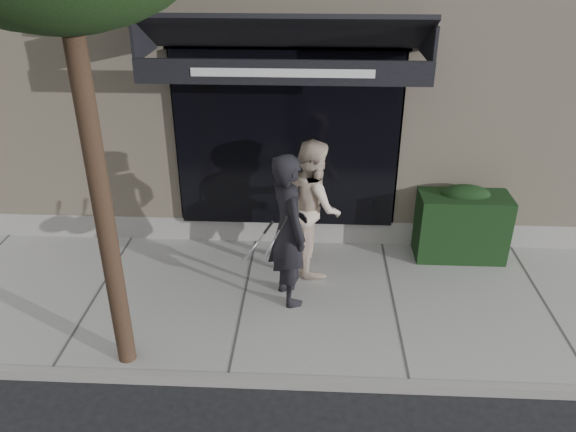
{
  "coord_description": "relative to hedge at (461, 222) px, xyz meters",
  "views": [
    {
      "loc": [
        -1.1,
        -6.23,
        4.53
      ],
      "look_at": [
        -1.44,
        0.6,
        1.03
      ],
      "focal_mm": 35.0,
      "sensor_mm": 36.0,
      "label": 1
    }
  ],
  "objects": [
    {
      "name": "ground",
      "position": [
        -1.1,
        -1.25,
        -0.66
      ],
      "size": [
        80.0,
        80.0,
        0.0
      ],
      "primitive_type": "plane",
      "color": "black",
      "rests_on": "ground"
    },
    {
      "name": "sidewalk",
      "position": [
        -1.1,
        -1.25,
        -0.6
      ],
      "size": [
        20.0,
        3.0,
        0.12
      ],
      "primitive_type": "cube",
      "color": "#969691",
      "rests_on": "ground"
    },
    {
      "name": "curb",
      "position": [
        -1.1,
        -2.8,
        -0.59
      ],
      "size": [
        20.0,
        0.1,
        0.14
      ],
      "primitive_type": "cube",
      "color": "gray",
      "rests_on": "ground"
    },
    {
      "name": "building_facade",
      "position": [
        -1.11,
        3.71,
        2.08
      ],
      "size": [
        14.3,
        8.04,
        5.64
      ],
      "color": "#C6B497",
      "rests_on": "ground"
    },
    {
      "name": "hedge",
      "position": [
        0.0,
        0.0,
        0.0
      ],
      "size": [
        1.3,
        0.7,
        1.14
      ],
      "color": "black",
      "rests_on": "sidewalk"
    },
    {
      "name": "pedestrian_front",
      "position": [
        -2.5,
        -1.26,
        0.49
      ],
      "size": [
        0.93,
        0.97,
        2.05
      ],
      "color": "black",
      "rests_on": "sidewalk"
    },
    {
      "name": "pedestrian_back",
      "position": [
        -2.2,
        -0.43,
        0.43
      ],
      "size": [
        0.95,
        1.1,
        1.93
      ],
      "color": "beige",
      "rests_on": "sidewalk"
    }
  ]
}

